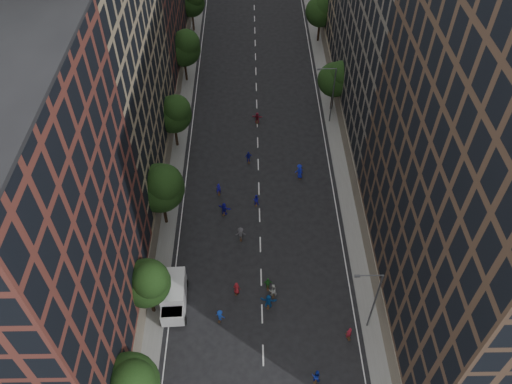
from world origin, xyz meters
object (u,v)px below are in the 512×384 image
skater_2 (316,376)px  cargo_van (174,296)px  streetlamp_far (331,93)px  streetlamp_near (373,299)px

skater_2 → cargo_van: bearing=-14.3°
streetlamp_far → skater_2: streetlamp_far is taller
streetlamp_far → cargo_van: streetlamp_far is taller
cargo_van → skater_2: bearing=-33.3°
streetlamp_near → streetlamp_far: (0.00, 33.00, 0.00)m
streetlamp_far → cargo_van: size_ratio=1.62×
skater_2 → streetlamp_far: bearing=-81.6°
streetlamp_near → cargo_van: size_ratio=1.62×
streetlamp_near → skater_2: size_ratio=5.27×
streetlamp_near → skater_2: 8.91m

